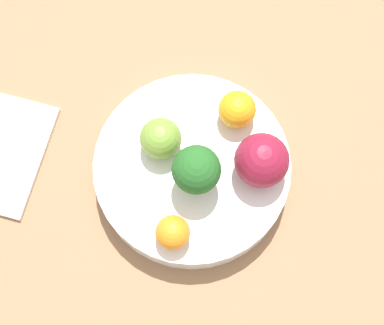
{
  "coord_description": "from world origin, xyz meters",
  "views": [
    {
      "loc": [
        -0.11,
        0.16,
        0.72
      ],
      "look_at": [
        0.0,
        0.0,
        0.07
      ],
      "focal_mm": 60.0,
      "sensor_mm": 36.0,
      "label": 1
    }
  ],
  "objects": [
    {
      "name": "orange_back",
      "position": [
        -0.01,
        -0.07,
        0.08
      ],
      "size": [
        0.04,
        0.04,
        0.04
      ],
      "color": "orange",
      "rests_on": "bowl"
    },
    {
      "name": "apple_red",
      "position": [
        -0.06,
        -0.04,
        0.09
      ],
      "size": [
        0.06,
        0.06,
        0.06
      ],
      "color": "maroon",
      "rests_on": "bowl"
    },
    {
      "name": "table_surface",
      "position": [
        0.0,
        0.0,
        0.01
      ],
      "size": [
        1.2,
        1.2,
        0.02
      ],
      "color": "#936D4C",
      "rests_on": "ground_plane"
    },
    {
      "name": "orange_front",
      "position": [
        -0.03,
        0.07,
        0.08
      ],
      "size": [
        0.04,
        0.04,
        0.04
      ],
      "color": "orange",
      "rests_on": "bowl"
    },
    {
      "name": "bowl",
      "position": [
        0.0,
        0.0,
        0.04
      ],
      "size": [
        0.21,
        0.21,
        0.04
      ],
      "color": "white",
      "rests_on": "table_surface"
    },
    {
      "name": "apple_green",
      "position": [
        0.04,
        -0.0,
        0.08
      ],
      "size": [
        0.04,
        0.04,
        0.04
      ],
      "color": "olive",
      "rests_on": "bowl"
    },
    {
      "name": "ground_plane",
      "position": [
        0.0,
        0.0,
        0.0
      ],
      "size": [
        6.0,
        6.0,
        0.0
      ],
      "primitive_type": "plane",
      "color": "gray"
    },
    {
      "name": "broccoli",
      "position": [
        -0.01,
        0.01,
        0.1
      ],
      "size": [
        0.05,
        0.05,
        0.06
      ],
      "color": "#99C17A",
      "rests_on": "bowl"
    }
  ]
}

